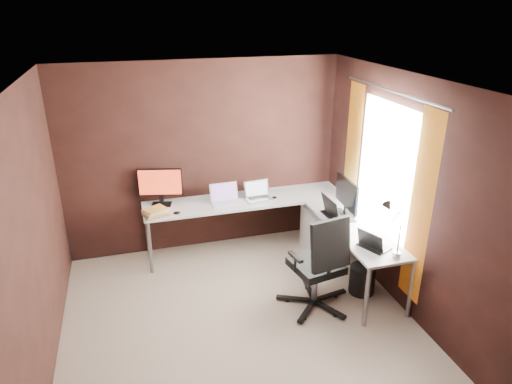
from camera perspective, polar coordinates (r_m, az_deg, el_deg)
The scene contains 15 objects.
room at distance 4.48m, azimuth 1.71°, elevation -1.77°, with size 3.60×3.60×2.50m.
desk at distance 5.71m, azimuth 3.46°, elevation -2.77°, with size 2.65×2.25×0.73m.
drawer_pedestal at distance 6.17m, azimuth 8.19°, elevation -4.83°, with size 0.42×0.50×0.60m, color white.
monitor_left at distance 5.86m, azimuth -11.88°, elevation 0.90°, with size 0.55×0.21×0.48m.
monitor_right at distance 5.55m, azimuth 11.29°, elevation -0.35°, with size 0.15×0.57×0.47m.
laptop_white at distance 5.89m, azimuth -3.87°, elevation -0.86°, with size 0.38×0.28×0.24m.
laptop_silver at distance 6.01m, azimuth 0.24°, elevation -0.33°, with size 0.35×0.26×0.23m.
laptop_black_big at distance 5.56m, azimuth 9.87°, elevation -2.58°, with size 0.30×0.41×0.26m.
laptop_black_small at distance 4.98m, azimuth 14.37°, elevation -6.32°, with size 0.33×0.37×0.21m.
book_stack at distance 5.66m, azimuth -12.45°, elevation -2.48°, with size 0.33×0.30×0.09m.
mouse_left at distance 5.66m, azimuth -9.88°, elevation -2.57°, with size 0.09×0.06×0.03m, color black.
mouse_corner at distance 6.01m, azimuth 2.32°, elevation -0.69°, with size 0.08×0.05×0.03m, color black.
desk_lamp at distance 4.73m, azimuth 16.59°, elevation -3.65°, with size 0.19×0.22×0.60m.
office_chair at distance 5.09m, azimuth 7.68°, elevation -10.91°, with size 0.64×0.65×1.14m.
wastebasket at distance 5.50m, azimuth 13.11°, elevation -10.59°, with size 0.29×0.29×0.34m, color black.
Camera 1 is at (-0.92, -3.81, 3.14)m, focal length 32.00 mm.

